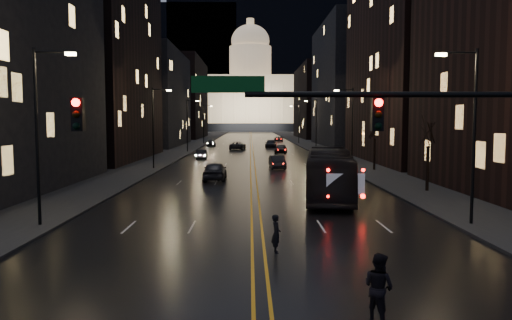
{
  "coord_description": "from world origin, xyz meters",
  "views": [
    {
      "loc": [
        -0.35,
        -15.06,
        5.42
      ],
      "look_at": [
        -0.01,
        11.69,
        3.29
      ],
      "focal_mm": 35.0,
      "sensor_mm": 36.0,
      "label": 1
    }
  ],
  "objects_px": {
    "receding_car_a": "(277,162)",
    "pedestrian_b": "(379,287)",
    "bus": "(329,174)",
    "traffic_signal": "(456,131)",
    "oncoming_car_a": "(215,171)",
    "pedestrian_a": "(276,234)",
    "oncoming_car_b": "(202,155)"
  },
  "relations": [
    {
      "from": "receding_car_a",
      "to": "pedestrian_b",
      "type": "distance_m",
      "value": 42.55
    },
    {
      "from": "bus",
      "to": "traffic_signal",
      "type": "bearing_deg",
      "value": -80.2
    },
    {
      "from": "bus",
      "to": "oncoming_car_a",
      "type": "bearing_deg",
      "value": 136.24
    },
    {
      "from": "traffic_signal",
      "to": "oncoming_car_a",
      "type": "xyz_separation_m",
      "value": [
        -9.43,
        29.88,
        -4.25
      ]
    },
    {
      "from": "bus",
      "to": "receding_car_a",
      "type": "distance_m",
      "value": 21.58
    },
    {
      "from": "bus",
      "to": "pedestrian_a",
      "type": "xyz_separation_m",
      "value": [
        -4.39,
        -14.12,
        -0.94
      ]
    },
    {
      "from": "traffic_signal",
      "to": "receding_car_a",
      "type": "relative_size",
      "value": 3.83
    },
    {
      "from": "traffic_signal",
      "to": "pedestrian_b",
      "type": "bearing_deg",
      "value": -144.37
    },
    {
      "from": "pedestrian_a",
      "to": "traffic_signal",
      "type": "bearing_deg",
      "value": -140.73
    },
    {
      "from": "oncoming_car_b",
      "to": "receding_car_a",
      "type": "height_order",
      "value": "receding_car_a"
    },
    {
      "from": "receding_car_a",
      "to": "pedestrian_a",
      "type": "relative_size",
      "value": 2.83
    },
    {
      "from": "oncoming_car_b",
      "to": "pedestrian_a",
      "type": "relative_size",
      "value": 2.51
    },
    {
      "from": "oncoming_car_a",
      "to": "oncoming_car_b",
      "type": "bearing_deg",
      "value": -81.48
    },
    {
      "from": "oncoming_car_b",
      "to": "receding_car_a",
      "type": "xyz_separation_m",
      "value": [
        9.79,
        -13.91,
        0.08
      ]
    },
    {
      "from": "bus",
      "to": "receding_car_a",
      "type": "relative_size",
      "value": 2.77
    },
    {
      "from": "bus",
      "to": "oncoming_car_b",
      "type": "height_order",
      "value": "bus"
    },
    {
      "from": "traffic_signal",
      "to": "pedestrian_a",
      "type": "bearing_deg",
      "value": 135.98
    },
    {
      "from": "pedestrian_a",
      "to": "pedestrian_b",
      "type": "xyz_separation_m",
      "value": [
        2.39,
        -7.0,
        0.14
      ]
    },
    {
      "from": "traffic_signal",
      "to": "pedestrian_b",
      "type": "distance_m",
      "value": 5.39
    },
    {
      "from": "traffic_signal",
      "to": "pedestrian_b",
      "type": "xyz_separation_m",
      "value": [
        -2.78,
        -2.0,
        -4.16
      ]
    },
    {
      "from": "bus",
      "to": "pedestrian_a",
      "type": "height_order",
      "value": "bus"
    },
    {
      "from": "receding_car_a",
      "to": "pedestrian_b",
      "type": "relative_size",
      "value": 2.4
    },
    {
      "from": "pedestrian_a",
      "to": "pedestrian_b",
      "type": "height_order",
      "value": "pedestrian_b"
    },
    {
      "from": "oncoming_car_b",
      "to": "pedestrian_a",
      "type": "bearing_deg",
      "value": 96.51
    },
    {
      "from": "receding_car_a",
      "to": "pedestrian_a",
      "type": "height_order",
      "value": "pedestrian_a"
    },
    {
      "from": "receding_car_a",
      "to": "traffic_signal",
      "type": "bearing_deg",
      "value": -88.74
    },
    {
      "from": "traffic_signal",
      "to": "pedestrian_a",
      "type": "relative_size",
      "value": 10.85
    },
    {
      "from": "pedestrian_b",
      "to": "pedestrian_a",
      "type": "bearing_deg",
      "value": -17.78
    },
    {
      "from": "receding_car_a",
      "to": "pedestrian_a",
      "type": "bearing_deg",
      "value": -96.44
    },
    {
      "from": "traffic_signal",
      "to": "pedestrian_a",
      "type": "height_order",
      "value": "traffic_signal"
    },
    {
      "from": "receding_car_a",
      "to": "oncoming_car_b",
      "type": "bearing_deg",
      "value": 121.91
    },
    {
      "from": "bus",
      "to": "pedestrian_b",
      "type": "distance_m",
      "value": 21.23
    }
  ]
}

